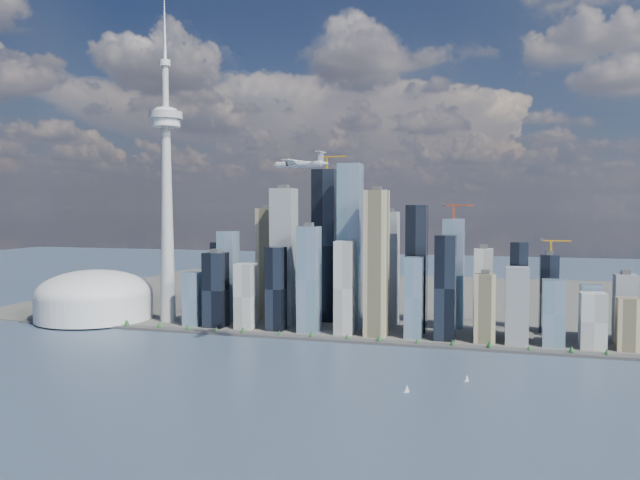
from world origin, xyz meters
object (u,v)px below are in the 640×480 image
(airplane, at_px, (300,164))
(sailboat_west, at_px, (407,390))
(dome_stadium, at_px, (94,298))
(sailboat_east, at_px, (467,379))
(needle_tower, at_px, (167,186))

(airplane, bearing_deg, sailboat_west, -24.10)
(dome_stadium, distance_m, airplane, 524.72)
(dome_stadium, xyz_separation_m, sailboat_east, (653.32, -217.98, -36.73))
(needle_tower, xyz_separation_m, sailboat_west, (453.21, -289.78, -232.82))
(airplane, relative_size, sailboat_east, 9.27)
(sailboat_east, bearing_deg, sailboat_west, -157.32)
(needle_tower, distance_m, dome_stadium, 241.40)
(needle_tower, bearing_deg, sailboat_west, -32.60)
(needle_tower, height_order, airplane, needle_tower)
(dome_stadium, relative_size, sailboat_west, 21.24)
(needle_tower, height_order, dome_stadium, needle_tower)
(needle_tower, distance_m, sailboat_west, 586.15)
(airplane, distance_m, sailboat_east, 331.19)
(sailboat_west, bearing_deg, sailboat_east, 30.46)
(dome_stadium, height_order, sailboat_east, dome_stadium)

